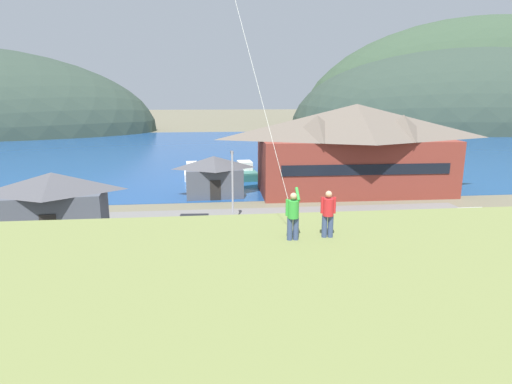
{
  "coord_description": "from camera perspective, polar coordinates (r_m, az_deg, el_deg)",
  "views": [
    {
      "loc": [
        -3.67,
        -23.8,
        10.68
      ],
      "look_at": [
        -0.16,
        9.0,
        3.07
      ],
      "focal_mm": 29.58,
      "sensor_mm": 36.0,
      "label": 1
    }
  ],
  "objects": [
    {
      "name": "parking_light_pole",
      "position": [
        35.11,
        -3.21,
        1.42
      ],
      "size": [
        0.24,
        0.78,
        6.06
      ],
      "color": "#ADADB2",
      "rests_on": "parking_lot_pad"
    },
    {
      "name": "far_hill_center_saddle",
      "position": [
        176.18,
        29.31,
        7.87
      ],
      "size": [
        141.49,
        61.87,
        74.58
      ],
      "primitive_type": "ellipsoid",
      "color": "#334733",
      "rests_on": "ground"
    },
    {
      "name": "harbor_lodge",
      "position": [
        47.68,
        13.26,
        6.02
      ],
      "size": [
        22.04,
        9.48,
        9.74
      ],
      "color": "brown",
      "rests_on": "ground"
    },
    {
      "name": "parked_car_front_row_end",
      "position": [
        31.61,
        27.41,
        -6.23
      ],
      "size": [
        4.34,
        2.35,
        1.82
      ],
      "color": "#9EA3A8",
      "rests_on": "parking_lot_pad"
    },
    {
      "name": "parked_car_front_row_silver",
      "position": [
        26.66,
        -6.21,
        -8.23
      ],
      "size": [
        4.33,
        2.33,
        1.82
      ],
      "color": "#B28923",
      "rests_on": "parking_lot_pad"
    },
    {
      "name": "parked_car_mid_row_center",
      "position": [
        31.95,
        10.1,
        -4.74
      ],
      "size": [
        4.26,
        2.16,
        1.82
      ],
      "color": "#B28923",
      "rests_on": "parking_lot_pad"
    },
    {
      "name": "person_kite_flyer",
      "position": [
        15.06,
        5.04,
        -3.02
      ],
      "size": [
        0.52,
        0.65,
        1.86
      ],
      "color": "#384770",
      "rests_on": "grassy_hill_foreground"
    },
    {
      "name": "wharf_dock",
      "position": [
        56.6,
        -5.3,
        2.42
      ],
      "size": [
        3.2,
        11.47,
        0.7
      ],
      "color": "#70604C",
      "rests_on": "ground"
    },
    {
      "name": "storage_shed_near_lot",
      "position": [
        34.53,
        -25.58,
        -1.69
      ],
      "size": [
        7.99,
        5.33,
        5.19
      ],
      "color": "#474C56",
      "rests_on": "ground"
    },
    {
      "name": "parked_car_front_row_red",
      "position": [
        34.1,
        19.89,
        -4.19
      ],
      "size": [
        4.24,
        2.13,
        1.82
      ],
      "color": "slate",
      "rests_on": "parking_lot_pad"
    },
    {
      "name": "ground_plane",
      "position": [
        26.34,
        2.48,
        -10.94
      ],
      "size": [
        600.0,
        600.0,
        0.0
      ],
      "primitive_type": "plane",
      "color": "#66604C"
    },
    {
      "name": "far_hill_east_peak",
      "position": [
        163.6,
        27.4,
        7.81
      ],
      "size": [
        126.24,
        71.02,
        54.21
      ],
      "primitive_type": "ellipsoid",
      "color": "#2D3D33",
      "rests_on": "ground"
    },
    {
      "name": "bay_water",
      "position": [
        84.55,
        -3.58,
        5.71
      ],
      "size": [
        360.0,
        84.0,
        0.03
      ],
      "primitive_type": "cube",
      "color": "navy",
      "rests_on": "ground"
    },
    {
      "name": "parked_car_back_row_right",
      "position": [
        27.94,
        14.65,
        -7.58
      ],
      "size": [
        4.31,
        2.27,
        1.82
      ],
      "color": "#9EA3A8",
      "rests_on": "parking_lot_pad"
    },
    {
      "name": "parked_car_corner_spot",
      "position": [
        31.74,
        -8.2,
        -4.78
      ],
      "size": [
        4.31,
        2.27,
        1.82
      ],
      "color": "black",
      "rests_on": "parking_lot_pad"
    },
    {
      "name": "moored_boat_wharfside",
      "position": [
        56.28,
        -8.67,
        2.65
      ],
      "size": [
        2.34,
        6.23,
        2.16
      ],
      "color": "silver",
      "rests_on": "ground"
    },
    {
      "name": "parking_lot_pad",
      "position": [
        30.91,
        1.09,
        -7.13
      ],
      "size": [
        40.0,
        20.0,
        0.1
      ],
      "primitive_type": "cube",
      "color": "slate",
      "rests_on": "ground"
    },
    {
      "name": "moored_boat_outer_mooring",
      "position": [
        56.45,
        -1.62,
        2.82
      ],
      "size": [
        3.25,
        8.1,
        2.16
      ],
      "color": "#23564C",
      "rests_on": "ground"
    },
    {
      "name": "person_companion",
      "position": [
        15.51,
        9.71,
        -2.75
      ],
      "size": [
        0.55,
        0.4,
        1.74
      ],
      "color": "#384770",
      "rests_on": "grassy_hill_foreground"
    },
    {
      "name": "parked_car_mid_row_far",
      "position": [
        37.29,
        27.28,
        -3.44
      ],
      "size": [
        4.21,
        2.08,
        1.82
      ],
      "color": "silver",
      "rests_on": "parking_lot_pad"
    },
    {
      "name": "storage_shed_waterside",
      "position": [
        45.25,
        -5.69,
        2.21
      ],
      "size": [
        6.6,
        4.41,
        4.37
      ],
      "color": "#474C56",
      "rests_on": "ground"
    }
  ]
}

